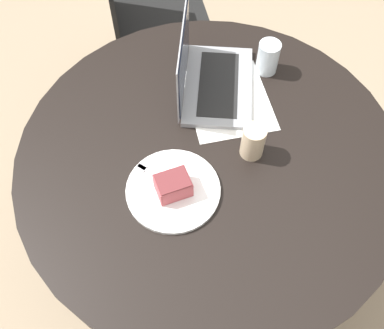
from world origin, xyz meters
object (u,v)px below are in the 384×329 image
(laptop, at_px, (209,78))
(coffee_glass, at_px, (253,142))
(chair, at_px, (144,20))
(plate, at_px, (173,190))

(laptop, bearing_deg, coffee_glass, 29.89)
(chair, distance_m, laptop, 0.68)
(plate, distance_m, laptop, 0.40)
(chair, xyz_separation_m, laptop, (0.58, 0.24, 0.26))
(chair, height_order, laptop, chair)
(coffee_glass, xyz_separation_m, laptop, (-0.26, -0.11, -0.01))
(chair, height_order, coffee_glass, chair)
(plate, bearing_deg, coffee_glass, 117.56)
(chair, bearing_deg, coffee_glass, 12.39)
(chair, distance_m, plate, 0.99)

